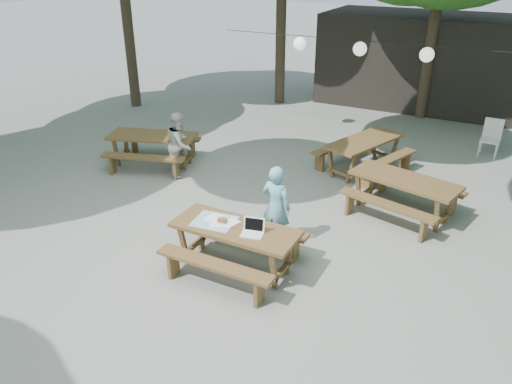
{
  "coord_description": "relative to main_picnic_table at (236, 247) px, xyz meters",
  "views": [
    {
      "loc": [
        3.31,
        -6.31,
        4.65
      ],
      "look_at": [
        -0.06,
        0.18,
        1.05
      ],
      "focal_mm": 35.0,
      "sensor_mm": 36.0,
      "label": 1
    }
  ],
  "objects": [
    {
      "name": "main_picnic_table",
      "position": [
        0.0,
        0.0,
        0.0
      ],
      "size": [
        2.0,
        1.58,
        0.75
      ],
      "color": "#4F341B",
      "rests_on": "ground"
    },
    {
      "name": "laptop",
      "position": [
        0.33,
        -0.04,
        0.42
      ],
      "size": [
        0.38,
        0.33,
        0.24
      ],
      "rotation": [
        0.0,
        0.0,
        0.22
      ],
      "color": "white",
      "rests_on": "main_picnic_table"
    },
    {
      "name": "woman",
      "position": [
        0.25,
        0.95,
        0.34
      ],
      "size": [
        0.56,
        0.39,
        1.46
      ],
      "primitive_type": "imported",
      "rotation": [
        0.0,
        0.0,
        3.06
      ],
      "color": "#6DADC8",
      "rests_on": "ground"
    },
    {
      "name": "second_person",
      "position": [
        -2.93,
        2.67,
        0.33
      ],
      "size": [
        0.74,
        0.84,
        1.44
      ],
      "primitive_type": "imported",
      "rotation": [
        0.0,
        0.0,
        1.9
      ],
      "color": "beige",
      "rests_on": "ground"
    },
    {
      "name": "picnic_table_far_e",
      "position": [
        0.67,
        4.74,
        0.0
      ],
      "size": [
        2.14,
        2.33,
        0.75
      ],
      "rotation": [
        0.0,
        0.0,
        1.22
      ],
      "color": "#4F341B",
      "rests_on": "ground"
    },
    {
      "name": "picnic_table_ne",
      "position": [
        1.94,
        3.04,
        0.0
      ],
      "size": [
        2.22,
        1.99,
        0.75
      ],
      "rotation": [
        0.0,
        0.0,
        -0.24
      ],
      "color": "#4F341B",
      "rests_on": "ground"
    },
    {
      "name": "pavilion",
      "position": [
        0.56,
        11.02,
        1.01
      ],
      "size": [
        6.0,
        3.0,
        2.8
      ],
      "primitive_type": "cube",
      "color": "black",
      "rests_on": "ground"
    },
    {
      "name": "tabletop_clutter",
      "position": [
        -0.35,
        0.01,
        0.37
      ],
      "size": [
        0.75,
        0.62,
        0.08
      ],
      "color": "teal",
      "rests_on": "main_picnic_table"
    },
    {
      "name": "picnic_table_nw",
      "position": [
        -3.8,
        2.79,
        0.0
      ],
      "size": [
        2.29,
        2.08,
        0.75
      ],
      "rotation": [
        0.0,
        0.0,
        0.31
      ],
      "color": "#4F341B",
      "rests_on": "ground"
    },
    {
      "name": "ground",
      "position": [
        0.06,
        0.52,
        -0.39
      ],
      "size": [
        80.0,
        80.0,
        0.0
      ],
      "primitive_type": "plane",
      "color": "slate",
      "rests_on": "ground"
    },
    {
      "name": "paper_lanterns",
      "position": [
        -0.13,
        6.52,
        2.02
      ],
      "size": [
        9.0,
        0.34,
        0.38
      ],
      "color": "black",
      "rests_on": "ground"
    },
    {
      "name": "plastic_chair",
      "position": [
        3.16,
        7.08,
        -0.13
      ],
      "size": [
        0.46,
        0.46,
        0.9
      ],
      "rotation": [
        0.0,
        0.0,
        -0.05
      ],
      "color": "silver",
      "rests_on": "ground"
    }
  ]
}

